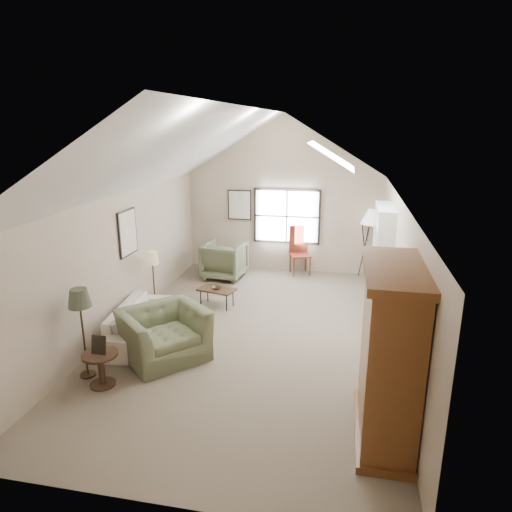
% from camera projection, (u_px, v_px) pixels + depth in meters
% --- Properties ---
extents(room_shell, '(5.01, 8.01, 4.00)m').
position_uv_depth(room_shell, '(251.00, 157.00, 7.50)').
color(room_shell, '#756653').
rests_on(room_shell, ground).
extents(window, '(1.72, 0.08, 1.42)m').
position_uv_depth(window, '(287.00, 216.00, 11.71)').
color(window, black).
rests_on(window, room_shell).
extents(skylight, '(0.80, 1.20, 0.52)m').
position_uv_depth(skylight, '(333.00, 154.00, 8.10)').
color(skylight, white).
rests_on(skylight, room_shell).
extents(wall_art, '(1.97, 3.71, 0.88)m').
position_uv_depth(wall_art, '(186.00, 218.00, 10.10)').
color(wall_art, black).
rests_on(wall_art, room_shell).
extents(armoire, '(0.60, 1.50, 2.20)m').
position_uv_depth(armoire, '(389.00, 355.00, 5.43)').
color(armoire, brown).
rests_on(armoire, ground).
extents(tv_alcove, '(0.32, 1.30, 2.10)m').
position_uv_depth(tv_alcove, '(382.00, 258.00, 9.15)').
color(tv_alcove, white).
rests_on(tv_alcove, ground).
extents(media_console, '(0.34, 1.18, 0.60)m').
position_uv_depth(media_console, '(378.00, 297.00, 9.39)').
color(media_console, '#382316').
rests_on(media_console, ground).
extents(tv_panel, '(0.05, 0.90, 0.55)m').
position_uv_depth(tv_panel, '(380.00, 269.00, 9.22)').
color(tv_panel, black).
rests_on(tv_panel, media_console).
extents(sofa, '(1.02, 2.15, 0.61)m').
position_uv_depth(sofa, '(142.00, 322.00, 8.24)').
color(sofa, beige).
rests_on(sofa, ground).
extents(armchair_near, '(1.71, 1.72, 0.84)m').
position_uv_depth(armchair_near, '(164.00, 334.00, 7.48)').
color(armchair_near, '#69704F').
rests_on(armchair_near, ground).
extents(armchair_far, '(1.07, 1.09, 0.91)m').
position_uv_depth(armchair_far, '(224.00, 260.00, 11.40)').
color(armchair_far, '#525B40').
rests_on(armchair_far, ground).
extents(coffee_table, '(0.85, 0.60, 0.39)m').
position_uv_depth(coffee_table, '(217.00, 297.00, 9.67)').
color(coffee_table, '#392A17').
rests_on(coffee_table, ground).
extents(bowl, '(0.22, 0.22, 0.05)m').
position_uv_depth(bowl, '(217.00, 288.00, 9.61)').
color(bowl, '#342415').
rests_on(bowl, coffee_table).
extents(side_table, '(0.57, 0.57, 0.52)m').
position_uv_depth(side_table, '(101.00, 369.00, 6.72)').
color(side_table, '#372416').
rests_on(side_table, ground).
extents(side_chair, '(0.62, 0.62, 1.23)m').
position_uv_depth(side_chair, '(300.00, 251.00, 11.62)').
color(side_chair, brown).
rests_on(side_chair, ground).
extents(tripod_lamp, '(0.66, 0.66, 1.78)m').
position_uv_depth(tripod_lamp, '(370.00, 244.00, 11.22)').
color(tripod_lamp, white).
rests_on(tripod_lamp, ground).
extents(dark_lamp, '(0.38, 0.38, 1.45)m').
position_uv_depth(dark_lamp, '(83.00, 333.00, 6.85)').
color(dark_lamp, '#2B2F21').
rests_on(dark_lamp, ground).
extents(tan_lamp, '(0.29, 0.29, 1.30)m').
position_uv_depth(tan_lamp, '(154.00, 281.00, 9.32)').
color(tan_lamp, tan).
rests_on(tan_lamp, ground).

